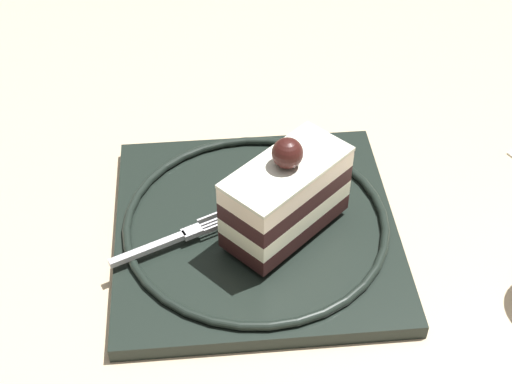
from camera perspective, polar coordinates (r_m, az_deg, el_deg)
ground_plane at (r=0.63m, az=1.36°, el=-2.26°), size 2.40×2.40×0.00m
dessert_plate at (r=0.61m, az=0.00°, el=-2.76°), size 0.28×0.28×0.02m
cake_slice at (r=0.58m, az=2.70°, el=-0.18°), size 0.12×0.09×0.09m
fork at (r=0.59m, az=-6.02°, el=-3.49°), size 0.11×0.03×0.00m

